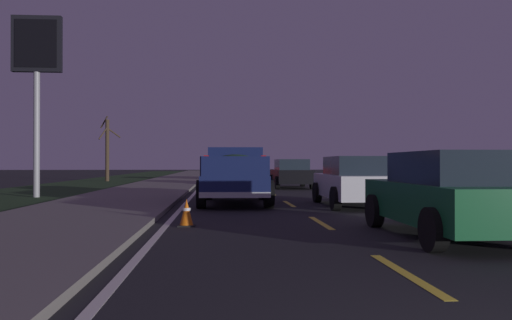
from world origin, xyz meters
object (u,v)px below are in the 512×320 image
at_px(traffic_cone_near, 187,213).
at_px(sedan_white, 355,181).
at_px(pickup_truck, 235,174).
at_px(gas_price_sign, 37,61).
at_px(sedan_green, 450,194).
at_px(sedan_red, 227,170).
at_px(sedan_black, 291,173).
at_px(bare_tree_far, 107,149).

bearing_deg(traffic_cone_near, sedan_white, -46.59).
distance_m(pickup_truck, gas_price_sign, 9.46).
height_order(pickup_truck, sedan_green, pickup_truck).
height_order(sedan_red, sedan_green, same).
relative_size(pickup_truck, sedan_white, 1.24).
xyz_separation_m(sedan_white, sedan_black, (11.53, 0.37, 0.00)).
height_order(sedan_black, traffic_cone_near, sedan_black).
xyz_separation_m(sedan_red, traffic_cone_near, (-28.71, 1.16, -0.50)).
relative_size(pickup_truck, traffic_cone_near, 9.45).
relative_size(sedan_red, bare_tree_far, 0.91).
bearing_deg(gas_price_sign, sedan_black, -58.47).
bearing_deg(gas_price_sign, sedan_red, -21.56).
bearing_deg(bare_tree_far, pickup_truck, -156.99).
xyz_separation_m(sedan_red, sedan_green, (-30.68, -3.66, 0.00)).
bearing_deg(sedan_red, sedan_white, -171.25).
height_order(sedan_white, traffic_cone_near, sedan_white).
relative_size(pickup_truck, gas_price_sign, 0.77).
bearing_deg(sedan_black, sedan_red, 14.86).
bearing_deg(sedan_black, gas_price_sign, 121.53).
height_order(gas_price_sign, traffic_cone_near, gas_price_sign).
distance_m(sedan_white, traffic_cone_near, 6.72).
bearing_deg(sedan_black, pickup_truck, 162.01).
distance_m(sedan_black, gas_price_sign, 13.65).
height_order(sedan_red, sedan_black, same).
relative_size(sedan_green, gas_price_sign, 0.62).
bearing_deg(gas_price_sign, traffic_cone_near, -145.48).
distance_m(pickup_truck, sedan_green, 8.76).
xyz_separation_m(pickup_truck, sedan_green, (-7.97, -3.61, -0.20)).
xyz_separation_m(pickup_truck, gas_price_sign, (3.40, 7.68, 4.37)).
height_order(sedan_black, sedan_green, same).
xyz_separation_m(sedan_black, sedan_green, (-18.10, -0.32, 0.00)).
xyz_separation_m(sedan_white, sedan_green, (-6.57, 0.05, 0.00)).
bearing_deg(sedan_black, sedan_green, -178.97).
bearing_deg(sedan_red, traffic_cone_near, 177.69).
distance_m(sedan_white, gas_price_sign, 13.13).
bearing_deg(sedan_green, sedan_red, 6.80).
relative_size(sedan_black, bare_tree_far, 0.91).
bearing_deg(pickup_truck, bare_tree_far, 23.01).
relative_size(sedan_red, traffic_cone_near, 7.62).
bearing_deg(sedan_white, traffic_cone_near, 133.41).
relative_size(sedan_green, bare_tree_far, 0.91).
relative_size(pickup_truck, sedan_green, 1.24).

